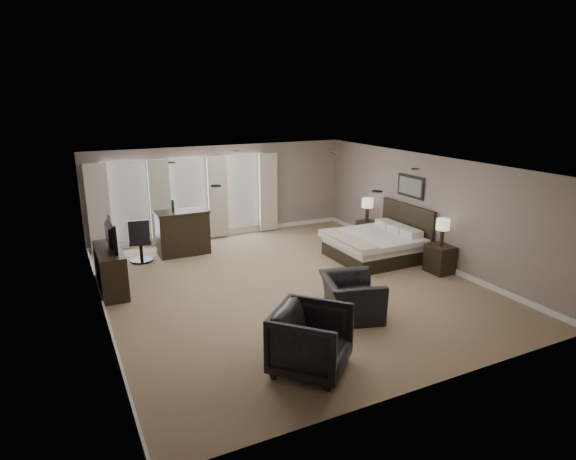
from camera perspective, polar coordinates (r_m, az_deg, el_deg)
name	(u,v)px	position (r m, az deg, el deg)	size (l,w,h in m)	color
room	(288,227)	(10.06, -0.02, 0.40)	(7.60, 8.60, 2.64)	#887256
window_bay	(189,199)	(13.51, -11.62, 3.66)	(5.25, 0.20, 2.30)	silver
bed	(371,234)	(12.01, 9.85, -0.50)	(2.03, 1.94, 1.29)	silver
nightstand_near	(440,259)	(11.61, 17.55, -3.28)	(0.48, 0.59, 0.64)	black
nightstand_far	(366,230)	(13.75, 9.26, -0.03)	(0.40, 0.49, 0.53)	black
lamp_near	(442,232)	(11.42, 17.81, -0.27)	(0.30, 0.30, 0.62)	beige
lamp_far	(367,210)	(13.60, 9.37, 2.38)	(0.32, 0.32, 0.65)	beige
wall_art	(410,186)	(12.44, 14.29, 5.04)	(0.04, 0.96, 0.56)	slate
dresser	(110,270)	(10.66, -20.30, -4.47)	(0.51, 1.57, 0.91)	black
tv	(108,246)	(10.50, -20.57, -1.79)	(1.04, 0.60, 0.14)	black
armchair_near	(351,290)	(8.97, 7.52, -7.09)	(1.15, 0.75, 1.01)	black
armchair_far	(311,337)	(7.22, 2.77, -12.59)	(1.05, 0.98, 1.08)	black
bar_counter	(183,232)	(12.55, -12.35, -0.27)	(1.31, 0.68, 1.15)	black
bar_stool_left	(173,240)	(12.50, -13.46, -1.18)	(0.39, 0.39, 0.82)	black
bar_stool_right	(201,230)	(13.39, -10.30, 0.05)	(0.37, 0.37, 0.79)	black
desk_chair	(140,240)	(12.26, -17.11, -1.11)	(0.56, 0.56, 1.10)	black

